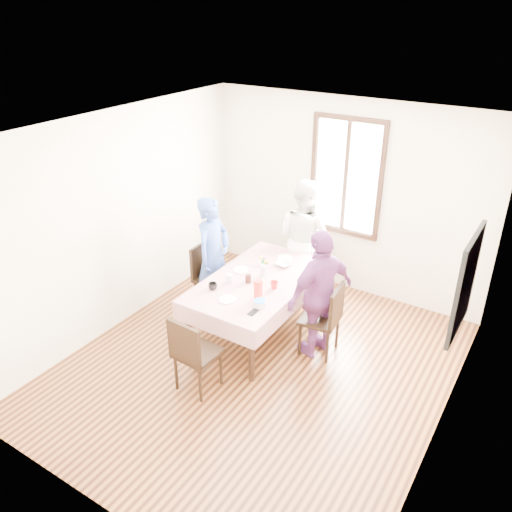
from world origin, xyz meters
name	(u,v)px	position (x,y,z in m)	size (l,w,h in m)	color
ground	(258,366)	(0.00, 0.00, 0.00)	(4.50, 4.50, 0.00)	black
back_wall	(345,198)	(0.00, 2.25, 1.35)	(4.00, 4.00, 0.00)	beige
right_wall	(456,320)	(2.00, 0.00, 1.35)	(4.50, 4.50, 0.00)	beige
window_frame	(346,177)	(0.00, 2.23, 1.65)	(1.02, 0.06, 1.62)	black
window_pane	(347,177)	(0.00, 2.24, 1.65)	(0.90, 0.02, 1.50)	white
art_poster	(466,284)	(1.98, 0.30, 1.55)	(0.04, 0.76, 0.96)	red
dining_table	(258,307)	(-0.36, 0.58, 0.38)	(0.98, 1.76, 0.75)	black
tablecloth	(258,280)	(-0.36, 0.58, 0.76)	(1.10, 1.88, 0.01)	#580112
chair_left	(213,278)	(-1.17, 0.75, 0.46)	(0.42, 0.42, 0.91)	black
chair_right	(320,319)	(0.46, 0.64, 0.46)	(0.42, 0.42, 0.91)	black
chair_far	(304,263)	(-0.36, 1.79, 0.46)	(0.42, 0.42, 0.91)	black
chair_near	(197,352)	(-0.36, -0.63, 0.46)	(0.42, 0.42, 0.91)	black
person_left	(213,256)	(-1.15, 0.75, 0.80)	(0.58, 0.38, 1.59)	#324F9A
person_far	(304,239)	(-0.36, 1.77, 0.84)	(0.82, 0.64, 1.68)	white
person_right	(320,294)	(0.44, 0.64, 0.79)	(0.92, 0.38, 1.57)	#693069
mug_black	(213,286)	(-0.68, 0.10, 0.80)	(0.10, 0.10, 0.08)	black
mug_flag	(274,285)	(-0.09, 0.50, 0.81)	(0.10, 0.10, 0.09)	red
mug_green	(265,262)	(-0.48, 0.94, 0.80)	(0.09, 0.09, 0.07)	#0C7226
serving_bowl	(284,264)	(-0.27, 1.05, 0.79)	(0.20, 0.20, 0.05)	white
juice_carton	(258,290)	(-0.13, 0.21, 0.88)	(0.07, 0.07, 0.23)	red
butter_tub	(260,304)	(-0.02, 0.08, 0.80)	(0.14, 0.14, 0.07)	white
jam_jar	(248,279)	(-0.42, 0.46, 0.81)	(0.07, 0.07, 0.10)	black
drinking_glass	(230,279)	(-0.60, 0.34, 0.82)	(0.07, 0.07, 0.11)	silver
smartphone	(253,312)	(-0.02, -0.07, 0.77)	(0.07, 0.14, 0.01)	black
flower_vase	(263,271)	(-0.34, 0.68, 0.84)	(0.08, 0.08, 0.16)	silver
plate_left	(241,270)	(-0.66, 0.66, 0.77)	(0.20, 0.20, 0.01)	white
plate_far	(285,258)	(-0.36, 1.24, 0.77)	(0.20, 0.20, 0.01)	white
plate_near	(227,299)	(-0.40, 0.00, 0.77)	(0.20, 0.20, 0.01)	white
butter_lid	(260,300)	(-0.02, 0.08, 0.84)	(0.12, 0.12, 0.01)	blue
flower_bunch	(263,262)	(-0.34, 0.68, 0.97)	(0.09, 0.09, 0.10)	yellow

